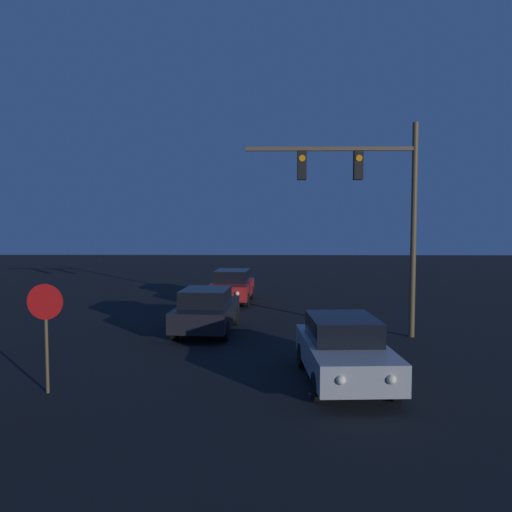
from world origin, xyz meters
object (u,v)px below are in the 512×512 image
at_px(car_far, 232,286).
at_px(stop_sign, 46,317).
at_px(car_near, 344,349).
at_px(car_mid, 207,310).
at_px(traffic_signal_mast, 372,195).

bearing_deg(car_far, stop_sign, 79.39).
height_order(car_near, car_mid, same).
distance_m(car_near, car_mid, 6.36).
xyz_separation_m(car_near, car_mid, (-3.72, 5.16, 0.00)).
distance_m(car_mid, traffic_signal_mast, 6.50).
bearing_deg(car_near, traffic_signal_mast, -111.76).
bearing_deg(traffic_signal_mast, car_near, -108.91).
distance_m(car_mid, stop_sign, 6.67).
distance_m(traffic_signal_mast, stop_sign, 10.08).
xyz_separation_m(car_mid, car_far, (0.43, 6.39, 0.00)).
bearing_deg(car_near, car_mid, -57.06).
distance_m(car_near, traffic_signal_mast, 6.12).
bearing_deg(traffic_signal_mast, car_far, 124.92).
bearing_deg(car_far, car_mid, 89.67).
height_order(car_far, traffic_signal_mast, traffic_signal_mast).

